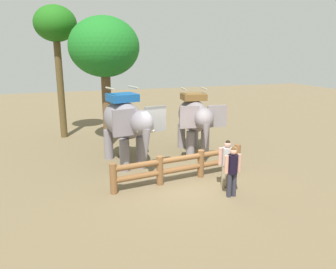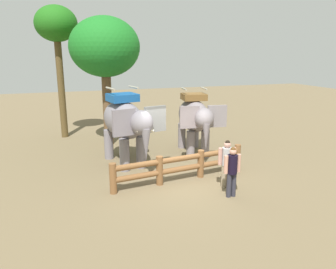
{
  "view_description": "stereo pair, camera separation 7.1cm",
  "coord_description": "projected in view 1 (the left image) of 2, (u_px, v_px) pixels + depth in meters",
  "views": [
    {
      "loc": [
        -4.09,
        -10.34,
        4.56
      ],
      "look_at": [
        0.0,
        1.36,
        1.4
      ],
      "focal_mm": 34.52,
      "sensor_mm": 36.0,
      "label": 1
    },
    {
      "loc": [
        -4.03,
        -10.36,
        4.56
      ],
      "look_at": [
        0.0,
        1.36,
        1.4
      ],
      "focal_mm": 34.52,
      "sensor_mm": 36.0,
      "label": 2
    }
  ],
  "objects": [
    {
      "name": "tourist_man_in_blue",
      "position": [
        227.0,
        160.0,
        11.01
      ],
      "size": [
        0.59,
        0.39,
        1.7
      ],
      "color": "gray",
      "rests_on": "ground"
    },
    {
      "name": "tourist_woman_in_black",
      "position": [
        233.0,
        168.0,
        10.3
      ],
      "size": [
        0.59,
        0.33,
        1.68
      ],
      "color": "#2D2C38",
      "rests_on": "ground"
    },
    {
      "name": "elephant_near_left",
      "position": [
        126.0,
        122.0,
        13.09
      ],
      "size": [
        2.31,
        3.83,
        3.22
      ],
      "color": "slate",
      "rests_on": "ground"
    },
    {
      "name": "log_fence",
      "position": [
        181.0,
        165.0,
        11.68
      ],
      "size": [
        5.26,
        0.83,
        1.05
      ],
      "color": "brown",
      "rests_on": "ground"
    },
    {
      "name": "ground_plane",
      "position": [
        180.0,
        180.0,
        11.89
      ],
      "size": [
        60.0,
        60.0,
        0.0
      ],
      "primitive_type": "plane",
      "color": "brown"
    },
    {
      "name": "elephant_center",
      "position": [
        194.0,
        118.0,
        14.6
      ],
      "size": [
        2.0,
        3.57,
        3.02
      ],
      "color": "gray",
      "rests_on": "ground"
    },
    {
      "name": "tree_far_left",
      "position": [
        104.0,
        48.0,
        15.4
      ],
      "size": [
        3.36,
        3.36,
        6.25
      ],
      "color": "brown",
      "rests_on": "ground"
    },
    {
      "name": "tree_back_center",
      "position": [
        56.0,
        29.0,
        16.53
      ],
      "size": [
        2.15,
        2.15,
        6.91
      ],
      "color": "brown",
      "rests_on": "ground"
    }
  ]
}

